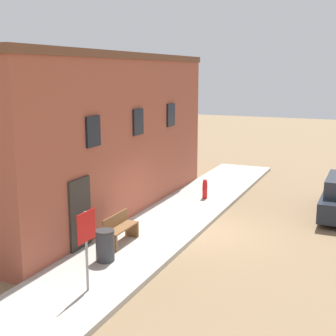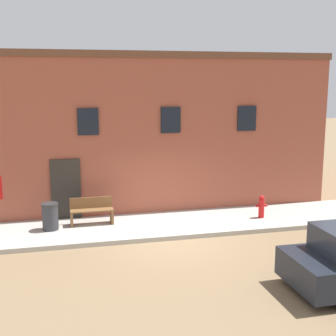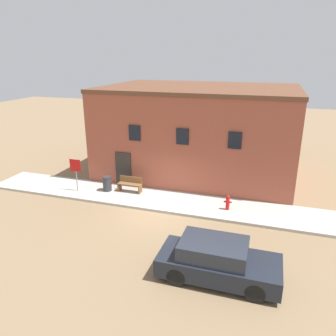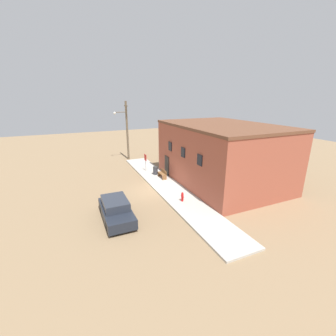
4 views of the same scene
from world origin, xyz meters
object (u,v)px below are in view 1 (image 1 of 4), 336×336
bench (120,229)px  trash_bin (105,245)px  fire_hydrant (205,189)px  stop_sign (86,236)px

bench → trash_bin: size_ratio=1.61×
fire_hydrant → trash_bin: 7.07m
bench → stop_sign: bearing=-164.2°
bench → trash_bin: (-1.32, -0.30, 0.00)m
fire_hydrant → bench: size_ratio=0.56×
stop_sign → bench: 3.24m
stop_sign → trash_bin: size_ratio=2.23×
bench → trash_bin: bearing=-167.4°
fire_hydrant → trash_bin: trash_bin is taller
stop_sign → trash_bin: stop_sign is taller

